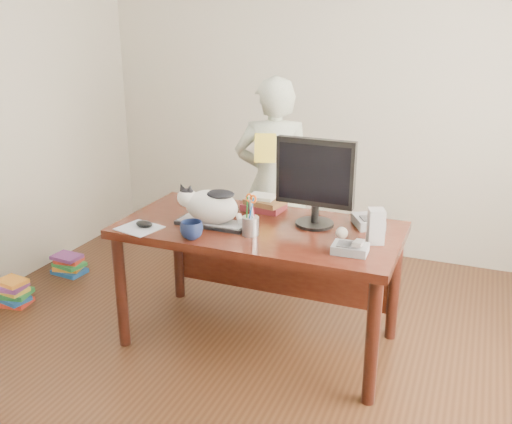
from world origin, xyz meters
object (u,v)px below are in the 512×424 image
object	(u,v)px
desk	(264,245)
speaker	(376,226)
keyboard	(212,223)
person	(274,184)
book_pile_a	(12,292)
mouse	(144,224)
baseball	(342,233)
calculator	(368,221)
book_stack	(264,204)
book_pile_b	(69,265)
cat	(210,205)
coffee_mug	(192,230)
phone	(351,248)
monitor	(315,178)
pen_cup	(250,224)

from	to	relation	value
desk	speaker	bearing A→B (deg)	-7.20
keyboard	person	bearing A→B (deg)	88.85
book_pile_a	mouse	bearing A→B (deg)	-3.61
baseball	book_pile_a	size ratio (longest dim) A/B	0.25
mouse	calculator	xyz separation A→B (m)	(1.17, 0.50, 0.00)
book_stack	book_pile_b	distance (m)	1.79
calculator	book_pile_b	size ratio (longest dim) A/B	0.94
cat	speaker	distance (m)	0.93
cat	baseball	distance (m)	0.76
desk	mouse	size ratio (longest dim) A/B	14.33
coffee_mug	phone	size ratio (longest dim) A/B	0.67
person	book_pile_b	world-z (taller)	person
monitor	baseball	distance (m)	0.35
cat	coffee_mug	size ratio (longest dim) A/B	3.32
keyboard	coffee_mug	bearing A→B (deg)	-91.20
person	book_pile_a	size ratio (longest dim) A/B	5.61
desk	phone	bearing A→B (deg)	-25.14
mouse	pen_cup	bearing A→B (deg)	24.55
coffee_mug	person	size ratio (longest dim) A/B	0.08
coffee_mug	book_pile_b	world-z (taller)	coffee_mug
baseball	calculator	xyz separation A→B (m)	(0.09, 0.25, -0.01)
pen_cup	person	bearing A→B (deg)	103.00
book_pile_a	book_pile_b	distance (m)	0.55
calculator	phone	bearing A→B (deg)	-119.43
baseball	book_pile_a	distance (m)	2.35
cat	pen_cup	bearing A→B (deg)	-10.96
monitor	person	world-z (taller)	person
mouse	person	distance (m)	1.16
person	book_pile_a	xyz separation A→B (m)	(-1.53, -1.02, -0.67)
cat	monitor	world-z (taller)	monitor
desk	book_pile_a	size ratio (longest dim) A/B	5.92
mouse	book_pile_a	xyz separation A→B (m)	(-1.16, 0.07, -0.69)
monitor	coffee_mug	size ratio (longest dim) A/B	4.12
monitor	phone	size ratio (longest dim) A/B	2.78
book_pile_b	mouse	bearing A→B (deg)	-28.94
mouse	book_pile_b	xyz separation A→B (m)	(-1.13, 0.62, -0.70)
monitor	coffee_mug	bearing A→B (deg)	-139.69
pen_cup	keyboard	bearing A→B (deg)	166.83
keyboard	pen_cup	xyz separation A→B (m)	(0.26, -0.06, 0.05)
cat	book_pile_b	world-z (taller)	cat
coffee_mug	book_pile_a	distance (m)	1.65
monitor	calculator	distance (m)	0.40
monitor	calculator	xyz separation A→B (m)	(0.29, 0.12, -0.26)
speaker	baseball	world-z (taller)	speaker
desk	mouse	world-z (taller)	mouse
monitor	speaker	bearing A→B (deg)	-15.00
monitor	mouse	xyz separation A→B (m)	(-0.88, -0.39, -0.26)
cat	speaker	xyz separation A→B (m)	(0.93, 0.09, -0.03)
monitor	speaker	xyz separation A→B (m)	(0.37, -0.12, -0.19)
cat	mouse	size ratio (longest dim) A/B	3.65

